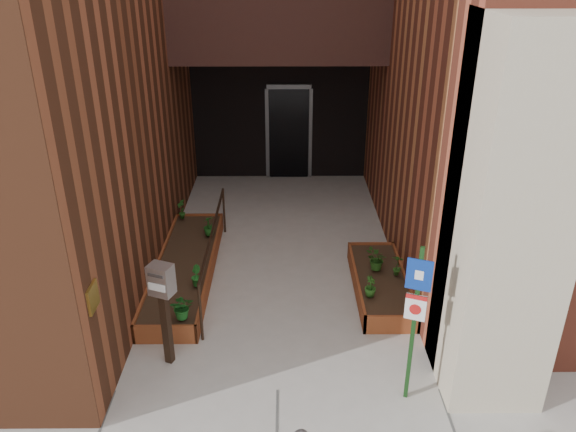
{
  "coord_description": "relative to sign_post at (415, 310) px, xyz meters",
  "views": [
    {
      "loc": [
        0.09,
        -5.32,
        4.9
      ],
      "look_at": [
        0.14,
        1.8,
        1.52
      ],
      "focal_mm": 35.0,
      "sensor_mm": 36.0,
      "label": 1
    }
  ],
  "objects": [
    {
      "name": "ground",
      "position": [
        -1.55,
        0.13,
        -1.27
      ],
      "size": [
        80.0,
        80.0,
        0.0
      ],
      "primitive_type": "plane",
      "color": "#9E9991",
      "rests_on": "ground"
    },
    {
      "name": "planter_left",
      "position": [
        -3.1,
        2.83,
        -1.13
      ],
      "size": [
        0.9,
        3.6,
        0.3
      ],
      "color": "brown",
      "rests_on": "ground"
    },
    {
      "name": "planter_right",
      "position": [
        0.05,
        2.33,
        -1.13
      ],
      "size": [
        0.8,
        2.2,
        0.3
      ],
      "color": "brown",
      "rests_on": "ground"
    },
    {
      "name": "handrail",
      "position": [
        -2.6,
        2.78,
        -0.52
      ],
      "size": [
        0.04,
        3.34,
        0.9
      ],
      "color": "black",
      "rests_on": "ground"
    },
    {
      "name": "sign_post",
      "position": [
        0.0,
        0.0,
        0.0
      ],
      "size": [
        0.27,
        0.12,
        2.06
      ],
      "color": "#143714",
      "rests_on": "ground"
    },
    {
      "name": "payment_dropbox",
      "position": [
        -2.97,
        0.68,
        -0.22
      ],
      "size": [
        0.35,
        0.3,
        1.46
      ],
      "color": "black",
      "rests_on": "ground"
    },
    {
      "name": "shrub_left_a",
      "position": [
        -2.87,
        1.23,
        -0.79
      ],
      "size": [
        0.37,
        0.37,
        0.36
      ],
      "primitive_type": "imported",
      "rotation": [
        0.0,
        0.0,
        0.17
      ],
      "color": "#1A5C1D",
      "rests_on": "planter_left"
    },
    {
      "name": "shrub_left_b",
      "position": [
        -2.8,
        2.07,
        -0.8
      ],
      "size": [
        0.23,
        0.23,
        0.33
      ],
      "primitive_type": "imported",
      "rotation": [
        0.0,
        0.0,
        1.9
      ],
      "color": "#1C631F",
      "rests_on": "planter_left"
    },
    {
      "name": "shrub_left_c",
      "position": [
        -2.8,
        3.73,
        -0.79
      ],
      "size": [
        0.28,
        0.28,
        0.36
      ],
      "primitive_type": "imported",
      "rotation": [
        0.0,
        0.0,
        3.99
      ],
      "color": "#185016",
      "rests_on": "planter_left"
    },
    {
      "name": "shrub_left_d",
      "position": [
        -3.4,
        4.43,
        -0.78
      ],
      "size": [
        0.26,
        0.26,
        0.38
      ],
      "primitive_type": "imported",
      "rotation": [
        0.0,
        0.0,
        5.14
      ],
      "color": "#1D5317",
      "rests_on": "planter_left"
    },
    {
      "name": "shrub_right_a",
      "position": [
        -0.2,
        1.76,
        -0.81
      ],
      "size": [
        0.24,
        0.24,
        0.31
      ],
      "primitive_type": "imported",
      "rotation": [
        0.0,
        0.0,
        1.04
      ],
      "color": "#225418",
      "rests_on": "planter_right"
    },
    {
      "name": "shrub_right_b",
      "position": [
        0.3,
        2.34,
        -0.79
      ],
      "size": [
        0.25,
        0.25,
        0.36
      ],
      "primitive_type": "imported",
      "rotation": [
        0.0,
        0.0,
        2.71
      ],
      "color": "#265819",
      "rests_on": "planter_right"
    },
    {
      "name": "shrub_right_c",
      "position": [
        -0.01,
        2.5,
        -0.78
      ],
      "size": [
        0.46,
        0.46,
        0.36
      ],
      "primitive_type": "imported",
      "rotation": [
        0.0,
        0.0,
        4.04
      ],
      "color": "#214F16",
      "rests_on": "planter_right"
    }
  ]
}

